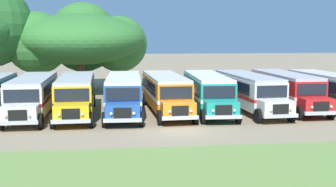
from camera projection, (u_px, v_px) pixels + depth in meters
ground_plane at (178, 130)px, 26.28m from camera, size 220.00×220.00×0.00m
foreground_grass_strip at (205, 174)px, 18.04m from camera, size 80.00×9.01×0.01m
parked_bus_slot_1 at (33, 94)px, 31.03m from camera, size 2.95×10.87×2.82m
parked_bus_slot_2 at (76, 93)px, 31.44m from camera, size 3.02×10.88×2.82m
parked_bus_slot_3 at (124, 93)px, 31.81m from camera, size 2.94×10.87×2.82m
parked_bus_slot_4 at (166, 91)px, 32.54m from camera, size 3.17×10.91×2.82m
parked_bus_slot_5 at (208, 91)px, 32.86m from camera, size 2.92×10.87×2.82m
parked_bus_slot_6 at (249, 90)px, 33.13m from camera, size 3.32×10.93×2.82m
parked_bus_slot_7 at (286, 89)px, 34.20m from camera, size 2.97×10.88×2.82m
parked_bus_slot_8 at (330, 89)px, 33.73m from camera, size 3.37×10.94×2.82m
broad_shade_tree at (81, 40)px, 43.31m from camera, size 13.81×14.13×9.49m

